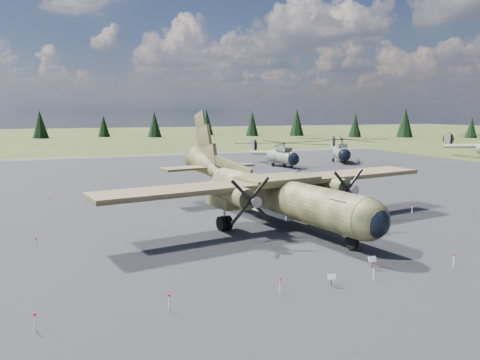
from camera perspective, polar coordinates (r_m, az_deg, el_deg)
name	(u,v)px	position (r m, az deg, el deg)	size (l,w,h in m)	color
ground	(253,228)	(39.05, 1.54, -5.92)	(500.00, 500.00, 0.00)	#495525
apron	(215,206)	(48.20, -3.02, -3.17)	(120.00, 120.00, 0.04)	#555559
transport_plane	(270,188)	(40.90, 3.64, -1.00)	(31.56, 28.40, 10.40)	#31381E
helicopter_near	(282,149)	(81.88, 5.16, 3.74)	(19.27, 21.08, 4.30)	slate
helicopter_mid	(341,145)	(90.57, 12.25, 4.14)	(23.45, 23.45, 4.55)	slate
info_placard_left	(331,278)	(27.05, 11.08, -11.63)	(0.48, 0.30, 0.70)	gray
info_placard_right	(372,260)	(30.37, 15.79, -9.42)	(0.51, 0.23, 0.79)	gray
barrier_fence	(248,223)	(38.68, 0.95, -5.28)	(33.12, 29.62, 0.85)	white
treeline	(193,164)	(43.62, -5.73, 2.00)	(312.12, 310.12, 10.93)	black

